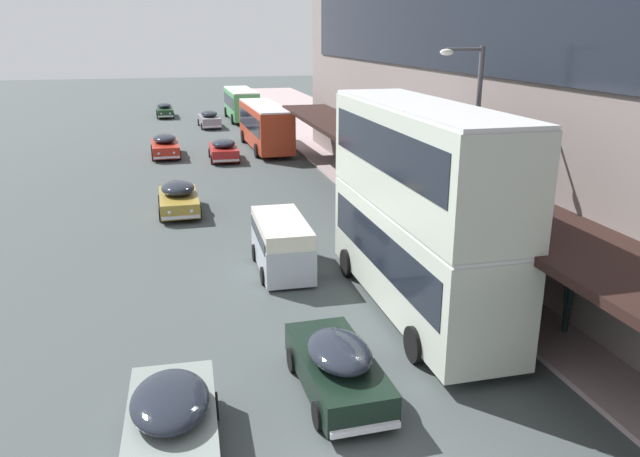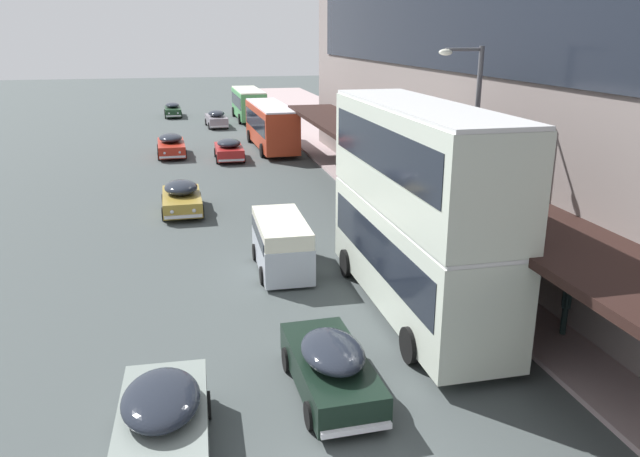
{
  "view_description": "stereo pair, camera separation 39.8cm",
  "coord_description": "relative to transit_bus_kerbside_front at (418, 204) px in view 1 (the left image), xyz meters",
  "views": [
    {
      "loc": [
        -3.37,
        -8.86,
        8.51
      ],
      "look_at": [
        1.96,
        12.91,
        1.44
      ],
      "focal_mm": 35.0,
      "sensor_mm": 36.0,
      "label": 1
    },
    {
      "loc": [
        -2.98,
        -8.95,
        8.51
      ],
      "look_at": [
        1.96,
        12.91,
        1.44
      ],
      "focal_mm": 35.0,
      "sensor_mm": 36.0,
      "label": 2
    }
  ],
  "objects": [
    {
      "name": "pedestrian_at_kerb",
      "position": [
        3.66,
        -2.7,
        -2.34
      ],
      "size": [
        0.42,
        0.54,
        1.86
      ],
      "color": "black",
      "rests_on": "sidewalk_kerb"
    },
    {
      "name": "sedan_trailing_mid",
      "position": [
        -3.58,
        26.11,
        -2.79
      ],
      "size": [
        2.0,
        4.28,
        1.48
      ],
      "color": "#A7201F",
      "rests_on": "ground"
    },
    {
      "name": "street_lamp",
      "position": [
        2.28,
        1.27,
        1.19
      ],
      "size": [
        1.5,
        0.28,
        7.96
      ],
      "color": "#4C4C51",
      "rests_on": "sidewalk_kerb"
    },
    {
      "name": "sedan_second_mid",
      "position": [
        -3.4,
        42.34,
        -2.74
      ],
      "size": [
        2.01,
        4.78,
        1.58
      ],
      "color": "gray",
      "rests_on": "ground"
    },
    {
      "name": "sedan_far_back",
      "position": [
        -7.61,
        -5.73,
        -2.73
      ],
      "size": [
        2.08,
        4.63,
        1.59
      ],
      "color": "gray",
      "rests_on": "ground"
    },
    {
      "name": "sedan_oncoming_front",
      "position": [
        -6.97,
        13.37,
        -2.77
      ],
      "size": [
        2.0,
        4.36,
        1.52
      ],
      "color": "olive",
      "rests_on": "ground"
    },
    {
      "name": "fire_hydrant",
      "position": [
        2.79,
        -1.38,
        -3.03
      ],
      "size": [
        0.2,
        0.4,
        0.7
      ],
      "color": "red",
      "rests_on": "sidewalk_kerb"
    },
    {
      "name": "transit_bus_kerbside_front",
      "position": [
        0.0,
        0.0,
        0.0
      ],
      "size": [
        2.77,
        9.93,
        6.54
      ],
      "color": "beige",
      "rests_on": "ground"
    },
    {
      "name": "vw_van",
      "position": [
        -3.44,
        4.61,
        -2.42
      ],
      "size": [
        1.96,
        4.58,
        1.96
      ],
      "color": "#B1B8C4",
      "rests_on": "ground"
    },
    {
      "name": "transit_bus_kerbside_rear",
      "position": [
        -0.08,
        29.68,
        -1.6
      ],
      "size": [
        2.86,
        10.24,
        3.36
      ],
      "color": "#B3361D",
      "rests_on": "ground"
    },
    {
      "name": "sedan_lead_near",
      "position": [
        -3.65,
        -4.1,
        -2.76
      ],
      "size": [
        1.91,
        4.44,
        1.54
      ],
      "color": "black",
      "rests_on": "ground"
    },
    {
      "name": "sedan_second_near",
      "position": [
        -7.39,
        51.03,
        -2.8
      ],
      "size": [
        1.84,
        4.97,
        1.44
      ],
      "color": "#1B3721",
      "rests_on": "ground"
    },
    {
      "name": "transit_bus_kerbside_far",
      "position": [
        0.14,
        46.61,
        -1.75
      ],
      "size": [
        2.81,
        9.1,
        3.06
      ],
      "color": "#4B9D57",
      "rests_on": "ground"
    },
    {
      "name": "sedan_oncoming_rear",
      "position": [
        -7.51,
        28.61,
        -2.75
      ],
      "size": [
        2.08,
        5.01,
        1.56
      ],
      "color": "#AD2819",
      "rests_on": "ground"
    }
  ]
}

